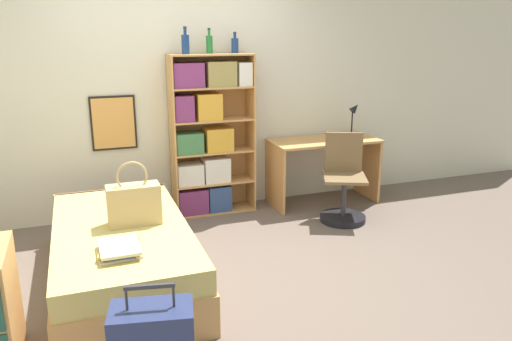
{
  "coord_description": "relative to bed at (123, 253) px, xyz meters",
  "views": [
    {
      "loc": [
        -0.99,
        -3.68,
        1.92
      ],
      "look_at": [
        0.42,
        0.19,
        0.75
      ],
      "focal_mm": 35.0,
      "sensor_mm": 36.0,
      "label": 1
    }
  ],
  "objects": [
    {
      "name": "bottle_brown",
      "position": [
        1.09,
        1.32,
        1.54
      ],
      "size": [
        0.07,
        0.07,
        0.25
      ],
      "color": "#1E6B2D",
      "rests_on": "bookcase"
    },
    {
      "name": "book_stack_on_bed",
      "position": [
        -0.05,
        -0.53,
        0.27
      ],
      "size": [
        0.3,
        0.35,
        0.06
      ],
      "color": "beige",
      "rests_on": "bed"
    },
    {
      "name": "desk",
      "position": [
        2.34,
        1.17,
        0.28
      ],
      "size": [
        1.22,
        0.56,
        0.73
      ],
      "color": "tan",
      "rests_on": "ground_plane"
    },
    {
      "name": "handbag",
      "position": [
        0.11,
        -0.02,
        0.41
      ],
      "size": [
        0.4,
        0.18,
        0.5
      ],
      "color": "tan",
      "rests_on": "bed"
    },
    {
      "name": "desk_lamp",
      "position": [
        2.7,
        1.15,
        0.77
      ],
      "size": [
        0.15,
        0.1,
        0.41
      ],
      "color": "black",
      "rests_on": "desk"
    },
    {
      "name": "bookcase",
      "position": [
        1.03,
        1.29,
        0.6
      ],
      "size": [
        0.87,
        0.3,
        1.68
      ],
      "color": "tan",
      "rests_on": "ground_plane"
    },
    {
      "name": "bed",
      "position": [
        0.0,
        0.0,
        0.0
      ],
      "size": [
        1.01,
        1.94,
        0.48
      ],
      "color": "tan",
      "rests_on": "ground_plane"
    },
    {
      "name": "wall_back",
      "position": [
        0.75,
        1.5,
        1.06
      ],
      "size": [
        10.0,
        0.09,
        2.6
      ],
      "color": "beige",
      "rests_on": "ground_plane"
    },
    {
      "name": "desk_chair",
      "position": [
        2.29,
        0.59,
        0.05
      ],
      "size": [
        0.56,
        0.56,
        0.9
      ],
      "color": "black",
      "rests_on": "ground_plane"
    },
    {
      "name": "bottle_green",
      "position": [
        0.84,
        1.28,
        1.55
      ],
      "size": [
        0.08,
        0.08,
        0.26
      ],
      "color": "navy",
      "rests_on": "bookcase"
    },
    {
      "name": "ground_plane",
      "position": [
        0.75,
        -0.02,
        -0.24
      ],
      "size": [
        14.0,
        14.0,
        0.0
      ],
      "primitive_type": "plane",
      "color": "#66564C"
    },
    {
      "name": "bottle_clear",
      "position": [
        1.36,
        1.33,
        1.53
      ],
      "size": [
        0.07,
        0.07,
        0.21
      ],
      "color": "navy",
      "rests_on": "bookcase"
    }
  ]
}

